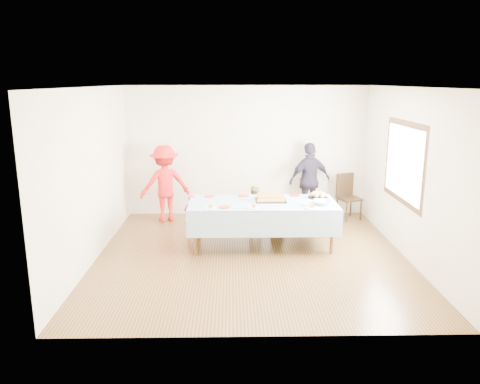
% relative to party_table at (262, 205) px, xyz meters
% --- Properties ---
extents(ground, '(5.00, 5.00, 0.00)m').
position_rel_party_table_xyz_m(ground, '(-0.21, -0.47, -0.72)').
color(ground, '#4D2D16').
rests_on(ground, ground).
extents(room_walls, '(5.04, 5.04, 2.72)m').
position_rel_party_table_xyz_m(room_walls, '(-0.15, -0.47, 1.05)').
color(room_walls, beige).
rests_on(room_walls, ground).
extents(party_table, '(2.50, 1.10, 0.78)m').
position_rel_party_table_xyz_m(party_table, '(0.00, 0.00, 0.00)').
color(party_table, '#56371D').
rests_on(party_table, ground).
extents(birthday_cake, '(0.53, 0.40, 0.09)m').
position_rel_party_table_xyz_m(birthday_cake, '(0.15, 0.10, 0.10)').
color(birthday_cake, black).
rests_on(birthday_cake, party_table).
extents(rolls_tray, '(0.35, 0.35, 0.11)m').
position_rel_party_table_xyz_m(rolls_tray, '(1.00, 0.27, 0.10)').
color(rolls_tray, black).
rests_on(rolls_tray, party_table).
extents(punch_bowl, '(0.29, 0.29, 0.07)m').
position_rel_party_table_xyz_m(punch_bowl, '(0.99, -0.18, 0.09)').
color(punch_bowl, silver).
rests_on(punch_bowl, party_table).
extents(party_hat, '(0.09, 0.09, 0.15)m').
position_rel_party_table_xyz_m(party_hat, '(1.00, 0.42, 0.13)').
color(party_hat, white).
rests_on(party_hat, party_table).
extents(fork_pile, '(0.24, 0.18, 0.07)m').
position_rel_party_table_xyz_m(fork_pile, '(0.70, -0.23, 0.09)').
color(fork_pile, white).
rests_on(fork_pile, party_table).
extents(plate_red_far_a, '(0.19, 0.19, 0.01)m').
position_rel_party_table_xyz_m(plate_red_far_a, '(-0.92, 0.40, 0.06)').
color(plate_red_far_a, red).
rests_on(plate_red_far_a, party_table).
extents(plate_red_far_b, '(0.20, 0.20, 0.01)m').
position_rel_party_table_xyz_m(plate_red_far_b, '(-0.31, 0.44, 0.06)').
color(plate_red_far_b, red).
rests_on(plate_red_far_b, party_table).
extents(plate_red_far_c, '(0.19, 0.19, 0.01)m').
position_rel_party_table_xyz_m(plate_red_far_c, '(0.11, 0.46, 0.06)').
color(plate_red_far_c, red).
rests_on(plate_red_far_c, party_table).
extents(plate_red_far_d, '(0.18, 0.18, 0.01)m').
position_rel_party_table_xyz_m(plate_red_far_d, '(0.61, 0.44, 0.06)').
color(plate_red_far_d, red).
rests_on(plate_red_far_d, party_table).
extents(plate_red_near, '(0.20, 0.20, 0.01)m').
position_rel_party_table_xyz_m(plate_red_near, '(-0.64, -0.34, 0.06)').
color(plate_red_near, red).
rests_on(plate_red_near, party_table).
extents(plate_white_left, '(0.22, 0.22, 0.01)m').
position_rel_party_table_xyz_m(plate_white_left, '(-0.87, -0.38, 0.06)').
color(plate_white_left, white).
rests_on(plate_white_left, party_table).
extents(plate_white_mid, '(0.23, 0.23, 0.01)m').
position_rel_party_table_xyz_m(plate_white_mid, '(-0.17, -0.37, 0.06)').
color(plate_white_mid, white).
rests_on(plate_white_mid, party_table).
extents(plate_white_right, '(0.23, 0.23, 0.01)m').
position_rel_party_table_xyz_m(plate_white_right, '(0.78, -0.40, 0.06)').
color(plate_white_right, white).
rests_on(plate_white_right, party_table).
extents(dining_chair, '(0.52, 0.52, 0.93)m').
position_rel_party_table_xyz_m(dining_chair, '(1.86, 1.64, -0.20)').
color(dining_chair, black).
rests_on(dining_chair, ground).
extents(toddler_left, '(0.30, 0.20, 0.80)m').
position_rel_party_table_xyz_m(toddler_left, '(-1.24, 0.43, -0.33)').
color(toddler_left, '#B6164C').
rests_on(toddler_left, ground).
extents(toddler_mid, '(0.40, 0.30, 0.75)m').
position_rel_party_table_xyz_m(toddler_mid, '(0.31, 0.56, -0.35)').
color(toddler_mid, '#246C35').
rests_on(toddler_mid, ground).
extents(toddler_right, '(0.48, 0.40, 0.87)m').
position_rel_party_table_xyz_m(toddler_right, '(-0.10, 0.86, -0.29)').
color(toddler_right, tan).
rests_on(toddler_right, ground).
extents(adult_left, '(1.13, 0.86, 1.55)m').
position_rel_party_table_xyz_m(adult_left, '(-1.87, 1.52, 0.05)').
color(adult_left, red).
rests_on(adult_left, ground).
extents(adult_right, '(0.99, 0.67, 1.57)m').
position_rel_party_table_xyz_m(adult_right, '(1.09, 1.73, 0.06)').
color(adult_right, '#2E2A3A').
rests_on(adult_right, ground).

